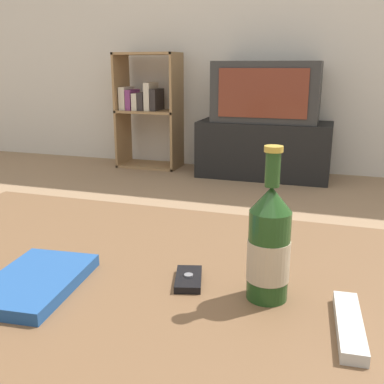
{
  "coord_description": "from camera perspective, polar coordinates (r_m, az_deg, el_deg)",
  "views": [
    {
      "loc": [
        0.43,
        -0.76,
        0.86
      ],
      "look_at": [
        0.09,
        0.29,
        0.55
      ],
      "focal_mm": 42.0,
      "sensor_mm": 36.0,
      "label": 1
    }
  ],
  "objects": [
    {
      "name": "beer_bottle",
      "position": [
        0.82,
        9.74,
        -6.75
      ],
      "size": [
        0.08,
        0.08,
        0.28
      ],
      "color": "#1E4219",
      "rests_on": "coffee_table"
    },
    {
      "name": "back_wall",
      "position": [
        3.84,
        12.33,
        22.07
      ],
      "size": [
        8.0,
        0.05,
        2.6
      ],
      "color": "beige",
      "rests_on": "ground_plane"
    },
    {
      "name": "remote_control",
      "position": [
        0.79,
        19.34,
        -15.65
      ],
      "size": [
        0.05,
        0.19,
        0.02
      ],
      "rotation": [
        0.0,
        0.0,
        0.07
      ],
      "color": "beige",
      "rests_on": "coffee_table"
    },
    {
      "name": "bookshelf",
      "position": [
        3.91,
        -5.79,
        10.69
      ],
      "size": [
        0.53,
        0.3,
        0.96
      ],
      "color": "#99754C",
      "rests_on": "ground_plane"
    },
    {
      "name": "table_book",
      "position": [
        0.93,
        -19.35,
        -10.73
      ],
      "size": [
        0.18,
        0.26,
        0.02
      ],
      "rotation": [
        0.0,
        0.0,
        0.1
      ],
      "color": "navy",
      "rests_on": "coffee_table"
    },
    {
      "name": "cell_phone",
      "position": [
        0.9,
        -0.53,
        -11.1
      ],
      "size": [
        0.07,
        0.11,
        0.02
      ],
      "rotation": [
        0.0,
        0.0,
        0.27
      ],
      "color": "black",
      "rests_on": "coffee_table"
    },
    {
      "name": "tv_stand",
      "position": [
        3.6,
        9.11,
        5.35
      ],
      "size": [
        1.02,
        0.42,
        0.44
      ],
      "color": "black",
      "rests_on": "ground_plane"
    },
    {
      "name": "television",
      "position": [
        3.54,
        9.41,
        12.43
      ],
      "size": [
        0.8,
        0.37,
        0.45
      ],
      "color": "#2D2D2D",
      "rests_on": "tv_stand"
    },
    {
      "name": "coffee_table",
      "position": [
        0.99,
        -10.27,
        -12.6
      ],
      "size": [
        1.25,
        0.88,
        0.45
      ],
      "color": "brown",
      "rests_on": "ground_plane"
    }
  ]
}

